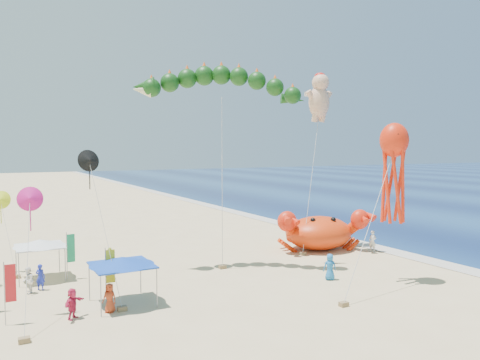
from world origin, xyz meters
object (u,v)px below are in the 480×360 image
canopy_blue (122,261)px  canopy_white (40,243)px  cherub_kite (319,96)px  octopus_kite (394,165)px  crab_inflatable (320,231)px  dragon_kite (220,89)px

canopy_blue → canopy_white: (-3.52, 7.72, -0.00)m
cherub_kite → canopy_white: (-23.20, 0.41, -10.99)m
cherub_kite → canopy_blue: size_ratio=4.30×
cherub_kite → octopus_kite: size_ratio=1.48×
octopus_kite → canopy_blue: size_ratio=2.90×
cherub_kite → canopy_white: bearing=179.0°
crab_inflatable → cherub_kite: cherub_kite is taller
dragon_kite → cherub_kite: cherub_kite is taller
cherub_kite → canopy_blue: 23.69m
dragon_kite → canopy_white: (-11.92, 3.21, -10.66)m
canopy_blue → canopy_white: 8.48m
dragon_kite → canopy_blue: 14.30m
crab_inflatable → cherub_kite: 11.94m
crab_inflatable → canopy_blue: (-18.87, -6.03, 0.86)m
dragon_kite → octopus_kite: dragon_kite is taller
dragon_kite → crab_inflatable: bearing=8.3°
dragon_kite → canopy_white: dragon_kite is taller
crab_inflatable → canopy_blue: size_ratio=2.27×
canopy_blue → canopy_white: bearing=114.5°
canopy_blue → octopus_kite: bearing=-13.9°
dragon_kite → octopus_kite: (8.34, -8.65, -5.39)m
dragon_kite → canopy_blue: bearing=-151.8°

